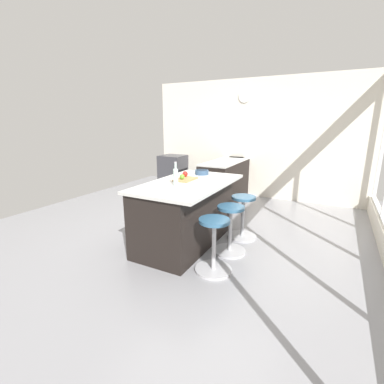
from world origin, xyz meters
name	(u,v)px	position (x,y,z in m)	size (l,w,h in m)	color
ground_plane	(201,235)	(0.00, 0.00, 0.00)	(7.11, 7.11, 0.00)	gray
interior_partition_left	(254,139)	(-2.73, 0.00, 1.33)	(0.15, 4.92, 2.67)	silver
sink_cabinet	(233,177)	(-2.39, -0.36, 0.46)	(2.58, 0.60, 1.19)	black
oven_range	(173,172)	(-2.38, -1.99, 0.44)	(0.60, 0.61, 0.88)	#38383D
kitchen_island	(186,212)	(0.33, -0.09, 0.46)	(1.74, 1.00, 0.91)	black
stool_by_window	(243,218)	(-0.22, 0.59, 0.31)	(0.44, 0.44, 0.66)	#B7B7BC
stool_middle	(230,231)	(0.33, 0.59, 0.31)	(0.44, 0.44, 0.66)	#B7B7BC
stool_near_camera	(214,247)	(0.88, 0.59, 0.31)	(0.44, 0.44, 0.66)	#B7B7BC
cutting_board	(185,179)	(0.23, -0.15, 0.92)	(0.36, 0.24, 0.02)	tan
apple_red	(185,174)	(0.10, -0.23, 0.97)	(0.08, 0.08, 0.08)	red
apple_green	(182,177)	(0.30, -0.17, 0.97)	(0.07, 0.07, 0.07)	#609E2D
water_bottle	(176,176)	(0.60, -0.09, 1.04)	(0.06, 0.06, 0.31)	silver
fruit_bowl	(202,172)	(-0.26, -0.13, 0.95)	(0.22, 0.22, 0.07)	#334C6B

